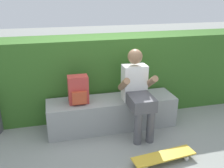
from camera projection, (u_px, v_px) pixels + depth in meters
ground_plane at (117, 136)px, 3.57m from camera, size 24.00×24.00×0.00m
bench_main at (112, 113)px, 3.76m from camera, size 1.91×0.49×0.46m
person_skater at (137, 90)px, 3.48m from camera, size 0.49×0.62×1.21m
skateboard_near_person at (164, 156)px, 3.01m from camera, size 0.82×0.28×0.09m
backpack_on_bench at (78, 90)px, 3.49m from camera, size 0.28×0.23×0.40m
hedge_row at (101, 75)px, 4.16m from camera, size 5.17×0.64×1.28m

